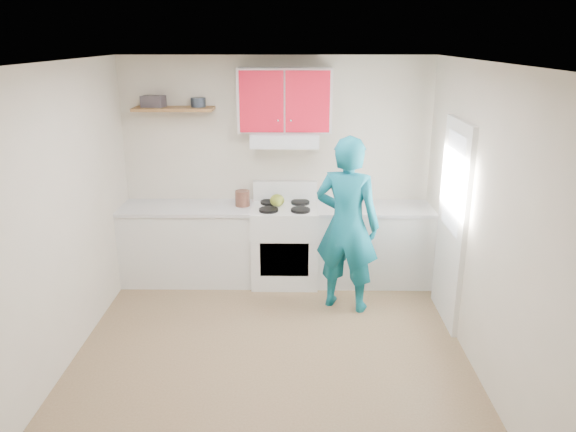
{
  "coord_description": "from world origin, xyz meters",
  "views": [
    {
      "loc": [
        0.21,
        -4.46,
        2.79
      ],
      "look_at": [
        0.15,
        0.55,
        1.15
      ],
      "focal_mm": 34.2,
      "sensor_mm": 36.0,
      "label": 1
    }
  ],
  "objects_px": {
    "tin": "(198,102)",
    "kettle": "(277,200)",
    "stove": "(285,245)",
    "crock": "(243,199)",
    "person": "(347,225)"
  },
  "relations": [
    {
      "from": "crock",
      "to": "person",
      "type": "bearing_deg",
      "value": -31.46
    },
    {
      "from": "stove",
      "to": "crock",
      "type": "height_order",
      "value": "crock"
    },
    {
      "from": "kettle",
      "to": "stove",
      "type": "bearing_deg",
      "value": -41.24
    },
    {
      "from": "tin",
      "to": "person",
      "type": "height_order",
      "value": "tin"
    },
    {
      "from": "stove",
      "to": "crock",
      "type": "relative_size",
      "value": 4.55
    },
    {
      "from": "person",
      "to": "tin",
      "type": "bearing_deg",
      "value": -7.02
    },
    {
      "from": "stove",
      "to": "kettle",
      "type": "xyz_separation_m",
      "value": [
        -0.09,
        0.04,
        0.53
      ]
    },
    {
      "from": "stove",
      "to": "crock",
      "type": "distance_m",
      "value": 0.73
    },
    {
      "from": "crock",
      "to": "person",
      "type": "xyz_separation_m",
      "value": [
        1.15,
        -0.7,
        -0.07
      ]
    },
    {
      "from": "crock",
      "to": "tin",
      "type": "bearing_deg",
      "value": 161.59
    },
    {
      "from": "tin",
      "to": "crock",
      "type": "xyz_separation_m",
      "value": [
        0.49,
        -0.16,
        -1.09
      ]
    },
    {
      "from": "tin",
      "to": "kettle",
      "type": "height_order",
      "value": "tin"
    },
    {
      "from": "tin",
      "to": "kettle",
      "type": "relative_size",
      "value": 1.0
    },
    {
      "from": "stove",
      "to": "person",
      "type": "height_order",
      "value": "person"
    },
    {
      "from": "tin",
      "to": "crock",
      "type": "bearing_deg",
      "value": -18.41
    }
  ]
}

